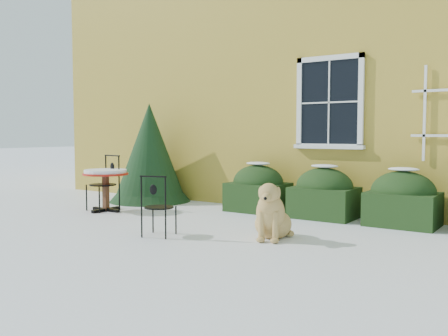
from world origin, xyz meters
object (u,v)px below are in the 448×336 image
Objects in this scene: evergreen_shrub at (150,162)px; patio_chair_near at (158,206)px; bistro_table at (106,177)px; dog at (271,216)px; patio_chair_far at (105,183)px.

patio_chair_near is at bearing -45.51° from evergreen_shrub.
bistro_table is 3.75m from dog.
evergreen_shrub is 4.43m from dog.
evergreen_shrub reaches higher than patio_chair_near.
patio_chair_far is 3.84m from dog.
bistro_table is 0.92× the size of dog.
dog is (1.40, 0.72, -0.11)m from patio_chair_near.
dog is (3.97, -1.89, -0.51)m from evergreen_shrub.
evergreen_shrub is 3.69m from patio_chair_near.
patio_chair_far is at bearing 155.49° from dog.
patio_chair_far reaches higher than bistro_table.
dog is at bearing 1.54° from patio_chair_far.
patio_chair_far is at bearing -83.37° from evergreen_shrub.
dog is (3.71, -0.43, -0.32)m from bistro_table.
patio_chair_near reaches higher than bistro_table.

